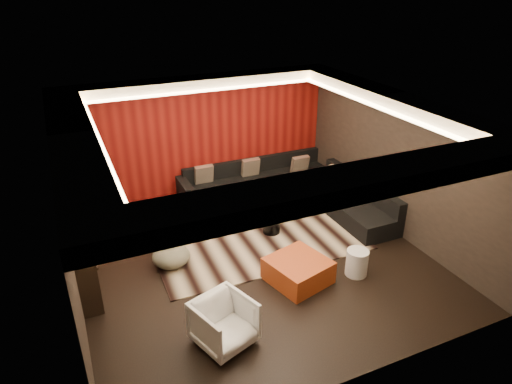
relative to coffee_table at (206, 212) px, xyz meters
name	(u,v)px	position (x,y,z in m)	size (l,w,h in m)	color
floor	(254,260)	(0.28, -1.91, -0.12)	(6.00, 6.00, 0.02)	black
ceiling	(254,110)	(0.28, -1.91, 2.70)	(6.00, 6.00, 0.02)	silver
wall_back	(200,137)	(0.28, 1.10, 1.29)	(6.00, 0.02, 2.80)	black
wall_left	(65,227)	(-2.73, -1.91, 1.29)	(0.02, 6.00, 2.80)	black
wall_right	(396,163)	(3.29, -1.91, 1.29)	(0.02, 6.00, 2.80)	black
red_feature_wall	(200,138)	(0.28, 1.06, 1.29)	(5.98, 0.05, 2.78)	#6B0C0A
soffit_back	(201,82)	(0.28, 0.79, 2.58)	(6.00, 0.60, 0.22)	silver
soffit_front	(355,182)	(0.28, -4.61, 2.58)	(6.00, 0.60, 0.22)	silver
soffit_left	(72,140)	(-2.42, -1.91, 2.58)	(0.60, 4.80, 0.22)	silver
soffit_right	(392,99)	(2.98, -1.91, 2.58)	(0.60, 4.80, 0.22)	silver
cove_back	(207,90)	(0.28, 0.45, 2.49)	(4.80, 0.08, 0.04)	#FFD899
cove_front	(337,178)	(0.28, -4.27, 2.49)	(4.80, 0.08, 0.04)	#FFD899
cove_left	(99,143)	(-2.08, -1.91, 2.49)	(0.08, 4.80, 0.04)	#FFD899
cove_right	(376,106)	(2.64, -1.91, 2.49)	(0.08, 4.80, 0.04)	#FFD899
tv_surround	(77,224)	(-2.57, -1.31, 0.99)	(0.30, 2.00, 2.20)	black
tv_screen	(84,203)	(-2.41, -1.31, 1.34)	(0.04, 1.30, 0.80)	black
tv_shelf	(91,243)	(-2.41, -1.31, 0.59)	(0.04, 1.60, 0.04)	black
rug	(251,232)	(0.61, -1.00, -0.10)	(4.00, 3.00, 0.02)	tan
coffee_table	(206,212)	(0.00, 0.00, 0.00)	(1.05, 1.05, 0.18)	black
drum_stool	(272,223)	(0.98, -1.18, 0.11)	(0.34, 0.34, 0.41)	black
striped_pouf	(171,256)	(-1.14, -1.48, 0.10)	(0.67, 0.67, 0.37)	beige
white_side_table	(357,262)	(1.72, -3.03, 0.13)	(0.38, 0.38, 0.47)	white
orange_ottoman	(298,270)	(0.71, -2.78, 0.09)	(0.91, 0.91, 0.40)	maroon
armchair	(224,323)	(-0.94, -3.62, 0.24)	(0.75, 0.77, 0.70)	white
sectional_sofa	(291,190)	(2.02, -0.04, 0.15)	(3.65, 3.50, 0.75)	black
throw_pillows	(272,171)	(1.74, 0.38, 0.51)	(2.87, 1.69, 0.50)	tan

